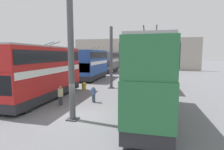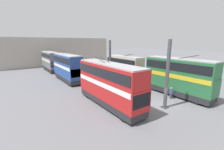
# 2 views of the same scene
# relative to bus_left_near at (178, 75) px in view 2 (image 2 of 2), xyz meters

# --- Properties ---
(ground_plane) EXTENTS (240.00, 240.00, 0.00)m
(ground_plane) POSITION_rel_bus_left_near_xyz_m (-1.02, 5.04, -3.06)
(ground_plane) COLOR slate
(depot_back_wall) EXTENTS (0.50, 36.00, 8.96)m
(depot_back_wall) POSITION_rel_bus_left_near_xyz_m (38.40, 5.04, 1.42)
(depot_back_wall) COLOR #A8A093
(depot_back_wall) RESTS_ON ground_plane
(support_column_near) EXTENTS (0.73, 0.73, 7.95)m
(support_column_near) POSITION_rel_bus_left_near_xyz_m (-1.67, 5.04, 0.79)
(support_column_near) COLOR #4C4C51
(support_column_near) RESTS_ON ground_plane
(support_column_far) EXTENTS (0.73, 0.73, 7.95)m
(support_column_far) POSITION_rel_bus_left_near_xyz_m (9.82, 5.04, 0.79)
(support_column_far) COLOR #4C4C51
(support_column_far) RESTS_ON ground_plane
(bus_left_near) EXTENTS (9.97, 2.54, 6.02)m
(bus_left_near) POSITION_rel_bus_left_near_xyz_m (0.00, 0.00, 0.00)
(bus_left_near) COLOR black
(bus_left_near) RESTS_ON ground_plane
(bus_left_far) EXTENTS (9.06, 2.54, 5.43)m
(bus_left_far) POSITION_rel_bus_left_near_xyz_m (11.91, -0.00, -0.33)
(bus_left_far) COLOR black
(bus_left_far) RESTS_ON ground_plane
(bus_right_near) EXTENTS (10.85, 2.54, 5.85)m
(bus_right_near) POSITION_rel_bus_left_near_xyz_m (2.78, 10.08, -0.09)
(bus_right_near) COLOR black
(bus_right_near) RESTS_ON ground_plane
(bus_right_mid) EXTENTS (10.02, 2.54, 5.88)m
(bus_right_mid) POSITION_rel_bus_left_near_xyz_m (17.38, 10.08, -0.07)
(bus_right_mid) COLOR black
(bus_right_mid) RESTS_ON ground_plane
(bus_right_far) EXTENTS (9.63, 2.54, 5.73)m
(bus_right_far) POSITION_rel_bus_left_near_xyz_m (30.40, 10.08, -0.16)
(bus_right_far) COLOR black
(bus_right_far) RESTS_ON ground_plane
(person_by_left_row) EXTENTS (0.48, 0.39, 1.61)m
(person_by_left_row) POSITION_rel_bus_left_near_xyz_m (-0.38, 1.89, -2.21)
(person_by_left_row) COLOR #384251
(person_by_left_row) RESTS_ON ground_plane
(person_aisle_midway) EXTENTS (0.47, 0.46, 1.55)m
(person_aisle_midway) POSITION_rel_bus_left_near_xyz_m (2.80, 5.08, -2.25)
(person_aisle_midway) COLOR #384251
(person_aisle_midway) RESTS_ON ground_plane
(person_by_right_row) EXTENTS (0.45, 0.48, 1.71)m
(person_by_right_row) POSITION_rel_bus_left_near_xyz_m (1.22, 7.56, -2.15)
(person_by_right_row) COLOR #2D2D33
(person_by_right_row) RESTS_ON ground_plane
(oil_drum) EXTENTS (0.55, 0.55, 0.85)m
(oil_drum) POSITION_rel_bus_left_near_xyz_m (8.08, 8.17, -2.64)
(oil_drum) COLOR #B28E23
(oil_drum) RESTS_ON ground_plane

